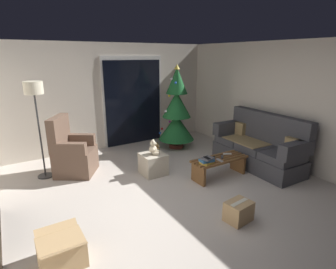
{
  "coord_description": "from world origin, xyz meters",
  "views": [
    {
      "loc": [
        -2.03,
        -3.21,
        2.22
      ],
      "look_at": [
        0.4,
        0.7,
        0.85
      ],
      "focal_mm": 28.73,
      "sensor_mm": 36.0,
      "label": 1
    }
  ],
  "objects_px": {
    "floor_lamp": "(35,97)",
    "cardboard_box_taped_mid_floor": "(239,211)",
    "ottoman": "(153,164)",
    "teddy_bear_honey_by_tree": "(157,149)",
    "remote_graphite": "(222,157)",
    "remote_silver": "(220,160)",
    "teddy_bear_cream": "(153,148)",
    "remote_black": "(214,158)",
    "couch": "(259,147)",
    "christmas_tree": "(177,112)",
    "coffee_table": "(219,164)",
    "armchair": "(73,154)",
    "cardboard_box_open_near_shelf": "(62,252)",
    "cell_phone": "(207,158)",
    "remote_white": "(227,154)",
    "book_stack": "(207,161)"
  },
  "relations": [
    {
      "from": "cell_phone",
      "to": "couch",
      "type": "bearing_deg",
      "value": 8.9
    },
    {
      "from": "book_stack",
      "to": "coffee_table",
      "type": "bearing_deg",
      "value": 11.13
    },
    {
      "from": "cardboard_box_taped_mid_floor",
      "to": "remote_black",
      "type": "bearing_deg",
      "value": 63.53
    },
    {
      "from": "remote_graphite",
      "to": "christmas_tree",
      "type": "relative_size",
      "value": 0.08
    },
    {
      "from": "teddy_bear_honey_by_tree",
      "to": "coffee_table",
      "type": "bearing_deg",
      "value": -76.42
    },
    {
      "from": "book_stack",
      "to": "cell_phone",
      "type": "height_order",
      "value": "cell_phone"
    },
    {
      "from": "remote_graphite",
      "to": "cardboard_box_taped_mid_floor",
      "type": "bearing_deg",
      "value": 101.51
    },
    {
      "from": "teddy_bear_cream",
      "to": "cardboard_box_open_near_shelf",
      "type": "height_order",
      "value": "teddy_bear_cream"
    },
    {
      "from": "floor_lamp",
      "to": "cardboard_box_taped_mid_floor",
      "type": "height_order",
      "value": "floor_lamp"
    },
    {
      "from": "remote_black",
      "to": "cardboard_box_open_near_shelf",
      "type": "bearing_deg",
      "value": -121.39
    },
    {
      "from": "book_stack",
      "to": "remote_white",
      "type": "bearing_deg",
      "value": 12.56
    },
    {
      "from": "ottoman",
      "to": "teddy_bear_honey_by_tree",
      "type": "height_order",
      "value": "ottoman"
    },
    {
      "from": "couch",
      "to": "christmas_tree",
      "type": "bearing_deg",
      "value": 114.2
    },
    {
      "from": "remote_black",
      "to": "floor_lamp",
      "type": "bearing_deg",
      "value": -169.98
    },
    {
      "from": "couch",
      "to": "teddy_bear_cream",
      "type": "relative_size",
      "value": 6.9
    },
    {
      "from": "remote_black",
      "to": "teddy_bear_cream",
      "type": "xyz_separation_m",
      "value": [
        -0.86,
        0.73,
        0.14
      ]
    },
    {
      "from": "remote_graphite",
      "to": "remote_black",
      "type": "bearing_deg",
      "value": 36.24
    },
    {
      "from": "remote_silver",
      "to": "teddy_bear_cream",
      "type": "height_order",
      "value": "teddy_bear_cream"
    },
    {
      "from": "cell_phone",
      "to": "remote_black",
      "type": "bearing_deg",
      "value": 29.26
    },
    {
      "from": "remote_black",
      "to": "floor_lamp",
      "type": "xyz_separation_m",
      "value": [
        -2.67,
        1.71,
        1.12
      ]
    },
    {
      "from": "teddy_bear_cream",
      "to": "remote_black",
      "type": "bearing_deg",
      "value": -40.32
    },
    {
      "from": "remote_white",
      "to": "remote_silver",
      "type": "height_order",
      "value": "same"
    },
    {
      "from": "coffee_table",
      "to": "cell_phone",
      "type": "relative_size",
      "value": 7.64
    },
    {
      "from": "coffee_table",
      "to": "armchair",
      "type": "bearing_deg",
      "value": 144.56
    },
    {
      "from": "floor_lamp",
      "to": "cardboard_box_open_near_shelf",
      "type": "distance_m",
      "value": 2.87
    },
    {
      "from": "remote_silver",
      "to": "cardboard_box_open_near_shelf",
      "type": "bearing_deg",
      "value": -163.08
    },
    {
      "from": "cell_phone",
      "to": "floor_lamp",
      "type": "height_order",
      "value": "floor_lamp"
    },
    {
      "from": "remote_white",
      "to": "christmas_tree",
      "type": "relative_size",
      "value": 0.08
    },
    {
      "from": "cardboard_box_taped_mid_floor",
      "to": "cell_phone",
      "type": "bearing_deg",
      "value": 72.77
    },
    {
      "from": "remote_white",
      "to": "remote_black",
      "type": "xyz_separation_m",
      "value": [
        -0.37,
        -0.03,
        0.0
      ]
    },
    {
      "from": "remote_graphite",
      "to": "teddy_bear_cream",
      "type": "distance_m",
      "value": 1.3
    },
    {
      "from": "floor_lamp",
      "to": "ottoman",
      "type": "distance_m",
      "value": 2.42
    },
    {
      "from": "remote_graphite",
      "to": "remote_silver",
      "type": "relative_size",
      "value": 1.0
    },
    {
      "from": "book_stack",
      "to": "ottoman",
      "type": "relative_size",
      "value": 0.61
    },
    {
      "from": "remote_white",
      "to": "remote_silver",
      "type": "distance_m",
      "value": 0.39
    },
    {
      "from": "remote_silver",
      "to": "book_stack",
      "type": "height_order",
      "value": "book_stack"
    },
    {
      "from": "couch",
      "to": "remote_white",
      "type": "xyz_separation_m",
      "value": [
        -0.82,
        0.07,
        -0.01
      ]
    },
    {
      "from": "cell_phone",
      "to": "floor_lamp",
      "type": "bearing_deg",
      "value": 148.66
    },
    {
      "from": "teddy_bear_cream",
      "to": "armchair",
      "type": "bearing_deg",
      "value": 146.75
    },
    {
      "from": "couch",
      "to": "remote_silver",
      "type": "xyz_separation_m",
      "value": [
        -1.17,
        -0.09,
        -0.01
      ]
    },
    {
      "from": "ottoman",
      "to": "teddy_bear_honey_by_tree",
      "type": "bearing_deg",
      "value": 56.39
    },
    {
      "from": "coffee_table",
      "to": "remote_silver",
      "type": "distance_m",
      "value": 0.19
    },
    {
      "from": "couch",
      "to": "cardboard_box_open_near_shelf",
      "type": "bearing_deg",
      "value": -169.15
    },
    {
      "from": "couch",
      "to": "ottoman",
      "type": "height_order",
      "value": "couch"
    },
    {
      "from": "remote_white",
      "to": "remote_silver",
      "type": "xyz_separation_m",
      "value": [
        -0.35,
        -0.16,
        0.0
      ]
    },
    {
      "from": "coffee_table",
      "to": "christmas_tree",
      "type": "height_order",
      "value": "christmas_tree"
    },
    {
      "from": "book_stack",
      "to": "cardboard_box_open_near_shelf",
      "type": "xyz_separation_m",
      "value": [
        -2.6,
        -0.71,
        -0.26
      ]
    },
    {
      "from": "book_stack",
      "to": "teddy_bear_honey_by_tree",
      "type": "bearing_deg",
      "value": 91.09
    },
    {
      "from": "remote_black",
      "to": "cell_phone",
      "type": "bearing_deg",
      "value": -113.95
    },
    {
      "from": "book_stack",
      "to": "cell_phone",
      "type": "xyz_separation_m",
      "value": [
        -0.01,
        -0.01,
        0.06
      ]
    }
  ]
}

